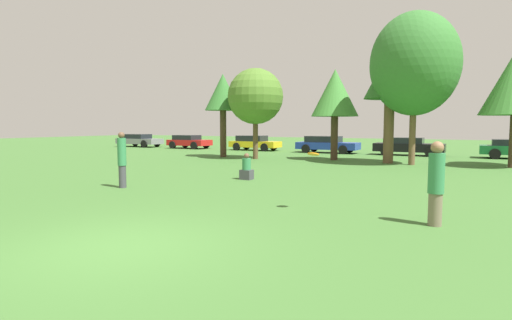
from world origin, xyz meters
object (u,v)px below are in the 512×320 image
at_px(frisbee, 313,154).
at_px(tree_0, 223,94).
at_px(parked_car_grey, 139,140).
at_px(parked_car_black, 408,146).
at_px(parked_car_yellow, 254,143).
at_px(tree_1, 255,97).
at_px(person_catcher, 436,183).
at_px(parked_car_red, 189,141).
at_px(tree_3, 390,76).
at_px(tree_4, 415,64).
at_px(parked_car_blue, 327,144).
at_px(person_thrower, 122,159).
at_px(bystander_sitting, 247,169).
at_px(tree_2, 335,94).

height_order(frisbee, tree_0, tree_0).
relative_size(parked_car_grey, parked_car_black, 0.99).
distance_m(parked_car_grey, parked_car_yellow, 12.45).
bearing_deg(tree_0, tree_1, -9.54).
distance_m(person_catcher, parked_car_red, 30.01).
bearing_deg(tree_3, person_catcher, -75.83).
relative_size(person_catcher, parked_car_yellow, 0.42).
bearing_deg(tree_4, person_catcher, -80.56).
xyz_separation_m(parked_car_red, parked_car_blue, (12.76, 0.21, 0.03)).
distance_m(person_thrower, person_catcher, 9.71).
height_order(bystander_sitting, parked_car_red, parked_car_red).
distance_m(person_catcher, parked_car_grey, 34.59).
xyz_separation_m(parked_car_grey, parked_car_red, (5.95, 0.04, -0.02)).
xyz_separation_m(person_catcher, tree_0, (-13.97, 13.59, 3.21)).
distance_m(frisbee, tree_2, 15.28).
height_order(person_catcher, tree_1, tree_1).
relative_size(tree_2, parked_car_blue, 1.18).
height_order(parked_car_grey, parked_car_blue, parked_car_blue).
distance_m(person_thrower, parked_car_blue, 19.90).
bearing_deg(tree_3, tree_0, -177.13).
height_order(parked_car_red, parked_car_black, parked_car_black).
bearing_deg(tree_4, parked_car_blue, 135.24).
xyz_separation_m(person_thrower, tree_3, (6.12, 13.40, 3.80)).
bearing_deg(parked_car_yellow, parked_car_blue, -0.94).
distance_m(person_catcher, tree_4, 14.53).
bearing_deg(tree_2, parked_car_blue, 112.52).
distance_m(parked_car_blue, parked_car_black, 5.77).
bearing_deg(tree_4, parked_car_red, 161.24).
distance_m(parked_car_red, parked_car_blue, 12.76).
xyz_separation_m(tree_3, parked_car_black, (0.08, 6.65, -4.11)).
relative_size(tree_4, parked_car_grey, 1.73).
xyz_separation_m(bystander_sitting, tree_4, (4.78, 9.19, 4.82)).
bearing_deg(tree_4, tree_0, -179.53).
bearing_deg(frisbee, person_catcher, -4.09).
height_order(person_catcher, tree_3, tree_3).
height_order(person_catcher, tree_0, tree_0).
relative_size(frisbee, parked_car_black, 0.06).
distance_m(frisbee, parked_car_grey, 32.28).
relative_size(frisbee, tree_4, 0.04).
distance_m(tree_1, parked_car_grey, 18.41).
bearing_deg(parked_car_grey, bystander_sitting, -37.17).
bearing_deg(parked_car_black, tree_1, -135.83).
xyz_separation_m(tree_4, parked_car_red, (-19.74, 6.71, -4.59)).
distance_m(bystander_sitting, parked_car_grey, 26.24).
xyz_separation_m(tree_1, parked_car_red, (-10.69, 7.25, -3.19)).
bearing_deg(parked_car_black, bystander_sitting, -102.40).
bearing_deg(bystander_sitting, parked_car_red, 133.26).
bearing_deg(frisbee, parked_car_blue, 107.64).
bearing_deg(bystander_sitting, tree_3, 70.01).
bearing_deg(parked_car_grey, parked_car_blue, 0.78).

